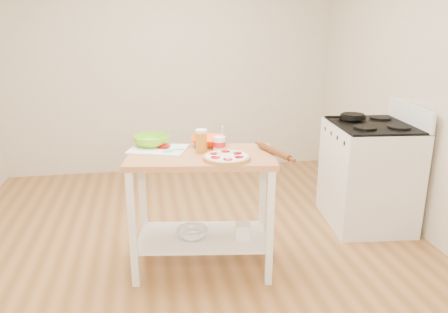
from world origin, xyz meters
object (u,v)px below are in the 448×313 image
Objects in this scene: gas_stove at (368,174)px; shelf_glass_bowl at (192,233)px; cutting_board at (158,149)px; knife at (156,143)px; yogurt_tub at (219,144)px; prep_island at (202,188)px; green_bowl at (152,141)px; shelf_bin at (243,231)px; pizza at (227,157)px; orange_bowl at (208,141)px; spatula at (173,150)px; rolling_pin at (274,152)px; skillet at (352,117)px; beer_pint at (201,141)px.

gas_stove reaches higher than shelf_glass_bowl.
knife is (-0.01, 0.13, 0.01)m from cutting_board.
yogurt_tub is at bearing 4.64° from cutting_board.
cutting_board is at bearing 150.72° from prep_island.
gas_stove is 2.01m from green_bowl.
yogurt_tub is at bearing 139.79° from shelf_bin.
orange_bowl is at bearing 99.98° from pizza.
spatula is 0.39× the size of rolling_pin.
gas_stove is at bearing 25.23° from pizza.
knife is at bearing 112.97° from spatula.
knife is 0.91m from rolling_pin.
cutting_board is 0.84m from rolling_pin.
skillet is at bearing 24.97° from prep_island.
orange_bowl is 0.20m from beer_pint.
beer_pint reaches higher than spatula.
gas_stove reaches higher than orange_bowl.
yogurt_tub reaches higher than shelf_bin.
gas_stove is 1.98m from cutting_board.
cutting_board is 0.45m from yogurt_tub.
beer_pint is at bearing 157.13° from shelf_bin.
rolling_pin reaches higher than spatula.
shelf_glass_bowl is at bearing -147.90° from beer_pint.
gas_stove is 1.74m from beer_pint.
pizza reaches higher than cutting_board.
rolling_pin reaches higher than knife.
orange_bowl is (0.38, 0.06, 0.02)m from cutting_board.
rolling_pin is (-0.97, -0.79, -0.05)m from skillet.
gas_stove is at bearing 24.68° from shelf_bin.
skillet is 1.82m from knife.
orange_bowl is at bearing 5.31° from knife.
orange_bowl is at bearing 124.34° from shelf_bin.
skillet reaches higher than green_bowl.
shelf_bin is (0.59, -0.24, -0.59)m from cutting_board.
green_bowl reaches higher than rolling_pin.
orange_bowl reaches higher than rolling_pin.
green_bowl reaches higher than pizza.
skillet is 3.34× the size of shelf_bin.
yogurt_tub is at bearing 3.85° from beer_pint.
cutting_board is at bearing 157.92° from beer_pint.
knife is at bearing 136.09° from prep_island.
skillet is 2.17× the size of beer_pint.
prep_island is at bearing -155.84° from gas_stove.
gas_stove is 0.54m from skillet.
orange_bowl is (-1.39, -0.46, -0.04)m from skillet.
shelf_bin is at bearing -3.09° from cutting_board.
green_bowl is (-0.04, 0.10, 0.03)m from cutting_board.
prep_island is 4.80× the size of shelf_glass_bowl.
gas_stove is 1.34m from rolling_pin.
gas_stove is 2.90× the size of rolling_pin.
prep_island is at bearing 167.92° from rolling_pin.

